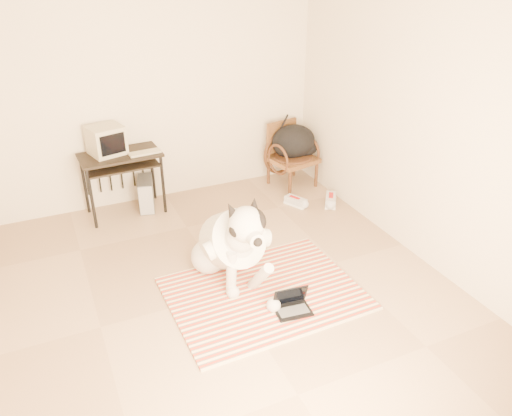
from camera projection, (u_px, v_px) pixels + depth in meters
floor at (230, 292)px, 4.63m from camera, size 4.50×4.50×0.00m
wall_back at (155, 91)px, 5.81m from camera, size 4.50×0.00×4.50m
wall_front at (412, 332)px, 2.19m from camera, size 4.50×0.00×4.50m
wall_right at (422, 124)px, 4.73m from camera, size 0.00×4.50×4.50m
rug at (264, 293)px, 4.60m from camera, size 1.73×1.34×0.02m
dog at (232, 243)px, 4.64m from camera, size 0.67×1.40×1.01m
laptop at (292, 305)px, 4.35m from camera, size 0.33×0.26×0.22m
computer_desk at (121, 163)px, 5.71m from camera, size 0.92×0.54×0.75m
crt_monitor at (106, 140)px, 5.60m from camera, size 0.44×0.43×0.32m
desk_keyboard at (145, 153)px, 5.67m from camera, size 0.37×0.16×0.02m
pc_tower at (146, 194)px, 6.03m from camera, size 0.26×0.44×0.38m
rattan_chair at (290, 155)px, 6.54m from camera, size 0.64×0.63×0.83m
backpack at (295, 142)px, 6.49m from camera, size 0.63×0.48×0.43m
sneaker_left at (296, 202)px, 6.16m from camera, size 0.23×0.31×0.10m
sneaker_right at (331, 200)px, 6.18m from camera, size 0.28×0.34×0.11m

